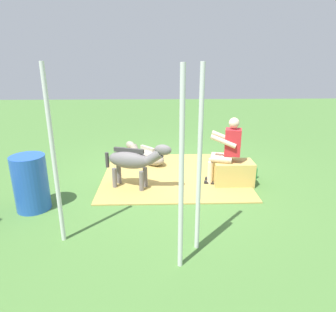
{
  "coord_description": "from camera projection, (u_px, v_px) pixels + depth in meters",
  "views": [
    {
      "loc": [
        0.25,
        5.98,
        2.49
      ],
      "look_at": [
        0.07,
        0.19,
        0.55
      ],
      "focal_mm": 32.38,
      "sensor_mm": 36.0,
      "label": 1
    }
  ],
  "objects": [
    {
      "name": "pony_lying",
      "position": [
        147.0,
        156.0,
        7.26
      ],
      "size": [
        1.11,
        1.16,
        0.42
      ],
      "color": "gray",
      "rests_on": "ground"
    },
    {
      "name": "hay_patch",
      "position": [
        174.0,
        175.0,
        6.59
      ],
      "size": [
        3.01,
        2.75,
        0.02
      ],
      "primitive_type": "cube",
      "color": "tan",
      "rests_on": "ground"
    },
    {
      "name": "pony_standing",
      "position": [
        133.0,
        161.0,
        5.77
      ],
      "size": [
        1.3,
        0.62,
        0.94
      ],
      "color": "slate",
      "rests_on": "ground"
    },
    {
      "name": "ground_plane",
      "position": [
        171.0,
        177.0,
        6.47
      ],
      "size": [
        24.0,
        24.0,
        0.0
      ],
      "primitive_type": "plane",
      "color": "#4C7A38"
    },
    {
      "name": "tent_pole_left",
      "position": [
        199.0,
        164.0,
        3.74
      ],
      "size": [
        0.06,
        0.06,
        2.42
      ],
      "primitive_type": "cylinder",
      "color": "silver",
      "rests_on": "ground"
    },
    {
      "name": "tent_pole_mid",
      "position": [
        181.0,
        175.0,
        3.39
      ],
      "size": [
        0.06,
        0.06,
        2.42
      ],
      "primitive_type": "cylinder",
      "color": "silver",
      "rests_on": "ground"
    },
    {
      "name": "hay_bale",
      "position": [
        233.0,
        173.0,
        6.06
      ],
      "size": [
        0.78,
        0.46,
        0.48
      ],
      "primitive_type": "cube",
      "color": "tan",
      "rests_on": "ground"
    },
    {
      "name": "person_seated",
      "position": [
        226.0,
        148.0,
        5.92
      ],
      "size": [
        0.71,
        0.52,
        1.36
      ],
      "color": "beige",
      "rests_on": "ground"
    },
    {
      "name": "soda_bottle",
      "position": [
        256.0,
        172.0,
        6.37
      ],
      "size": [
        0.07,
        0.07,
        0.28
      ],
      "color": "#268C3F",
      "rests_on": "ground"
    },
    {
      "name": "tent_pole_right",
      "position": [
        54.0,
        159.0,
        3.91
      ],
      "size": [
        0.06,
        0.06,
        2.42
      ],
      "primitive_type": "cylinder",
      "color": "silver",
      "rests_on": "ground"
    },
    {
      "name": "water_barrel",
      "position": [
        31.0,
        183.0,
        5.02
      ],
      "size": [
        0.55,
        0.55,
        0.94
      ],
      "primitive_type": "cylinder",
      "color": "blue",
      "rests_on": "ground"
    }
  ]
}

